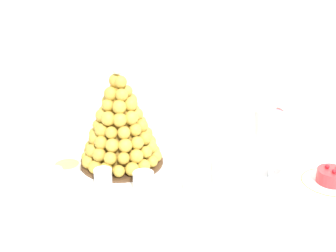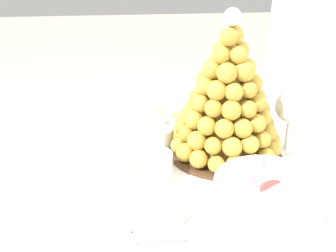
{
  "view_description": "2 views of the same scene",
  "coord_description": "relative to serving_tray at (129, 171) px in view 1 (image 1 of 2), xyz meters",
  "views": [
    {
      "loc": [
        0.02,
        -1.2,
        1.46
      ],
      "look_at": [
        -0.06,
        -0.05,
        0.98
      ],
      "focal_mm": 46.98,
      "sensor_mm": 36.0,
      "label": 1
    },
    {
      "loc": [
        0.69,
        -0.12,
        1.29
      ],
      "look_at": [
        -0.05,
        -0.05,
        0.94
      ],
      "focal_mm": 46.76,
      "sensor_mm": 36.0,
      "label": 2
    }
  ],
  "objects": [
    {
      "name": "buffet_table",
      "position": [
        0.2,
        -0.05,
        -0.12
      ],
      "size": [
        1.67,
        0.79,
        0.78
      ],
      "color": "brown",
      "rests_on": "ground_plane"
    },
    {
      "name": "serving_tray",
      "position": [
        0.0,
        0.0,
        0.0
      ],
      "size": [
        0.55,
        0.36,
        0.02
      ],
      "color": "white",
      "rests_on": "buffet_table"
    },
    {
      "name": "croquembouche",
      "position": [
        -0.03,
        0.05,
        0.14
      ],
      "size": [
        0.28,
        0.28,
        0.34
      ],
      "color": "#4C331E",
      "rests_on": "serving_tray"
    },
    {
      "name": "dessert_cup_left",
      "position": [
        -0.21,
        -0.11,
        0.03
      ],
      "size": [
        0.05,
        0.05,
        0.05
      ],
      "color": "silver",
      "rests_on": "serving_tray"
    },
    {
      "name": "dessert_cup_mid_left",
      "position": [
        -0.06,
        -0.1,
        0.03
      ],
      "size": [
        0.05,
        0.05,
        0.05
      ],
      "color": "silver",
      "rests_on": "serving_tray"
    },
    {
      "name": "dessert_cup_centre",
      "position": [
        0.06,
        -0.11,
        0.03
      ],
      "size": [
        0.06,
        0.06,
        0.05
      ],
      "color": "silver",
      "rests_on": "serving_tray"
    },
    {
      "name": "dessert_cup_mid_right",
      "position": [
        0.21,
        -0.1,
        0.03
      ],
      "size": [
        0.06,
        0.06,
        0.05
      ],
      "color": "silver",
      "rests_on": "serving_tray"
    },
    {
      "name": "creme_brulee_ramekin",
      "position": [
        -0.19,
        -0.02,
        0.02
      ],
      "size": [
        0.09,
        0.09,
        0.03
      ],
      "color": "white",
      "rests_on": "serving_tray"
    },
    {
      "name": "macaron_goblet",
      "position": [
        0.45,
        -0.01,
        0.15
      ],
      "size": [
        0.14,
        0.14,
        0.25
      ],
      "color": "white",
      "rests_on": "buffet_table"
    },
    {
      "name": "fruit_tart_plate",
      "position": [
        0.63,
        -0.03,
        0.01
      ],
      "size": [
        0.19,
        0.19,
        0.06
      ],
      "color": "white",
      "rests_on": "buffet_table"
    },
    {
      "name": "wine_glass",
      "position": [
        -0.04,
        0.21,
        0.11
      ],
      "size": [
        0.08,
        0.08,
        0.15
      ],
      "color": "silver",
      "rests_on": "buffet_table"
    }
  ]
}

